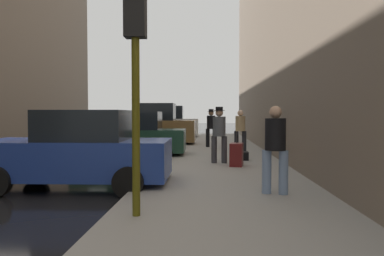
% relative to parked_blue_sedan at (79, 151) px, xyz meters
% --- Properties ---
extents(sidewalk, '(4.00, 40.00, 0.15)m').
position_rel_parked_blue_sedan_xyz_m(sidewalk, '(3.35, 1.12, -0.77)').
color(sidewalk, gray).
rests_on(sidewalk, ground_plane).
extents(parked_blue_sedan, '(4.22, 2.11, 1.79)m').
position_rel_parked_blue_sedan_xyz_m(parked_blue_sedan, '(0.00, 0.00, 0.00)').
color(parked_blue_sedan, navy).
rests_on(parked_blue_sedan, ground_plane).
extents(parked_dark_green_sedan, '(4.23, 2.11, 1.79)m').
position_rel_parked_blue_sedan_xyz_m(parked_dark_green_sedan, '(-0.00, 5.89, 0.00)').
color(parked_dark_green_sedan, '#193828').
rests_on(parked_dark_green_sedan, ground_plane).
extents(parked_bronze_suv, '(4.60, 2.07, 2.25)m').
position_rel_parked_blue_sedan_xyz_m(parked_bronze_suv, '(-0.00, 11.05, 0.18)').
color(parked_bronze_suv, brown).
rests_on(parked_bronze_suv, ground_plane).
extents(parked_white_van, '(4.65, 2.15, 2.25)m').
position_rel_parked_blue_sedan_xyz_m(parked_white_van, '(-0.00, 17.36, 0.18)').
color(parked_white_van, silver).
rests_on(parked_white_van, ground_plane).
extents(fire_hydrant, '(0.42, 0.22, 0.70)m').
position_rel_parked_blue_sedan_xyz_m(fire_hydrant, '(1.80, 6.37, -0.35)').
color(fire_hydrant, red).
rests_on(fire_hydrant, sidewalk).
extents(traffic_light, '(0.32, 0.32, 3.60)m').
position_rel_parked_blue_sedan_xyz_m(traffic_light, '(1.85, -2.73, 1.91)').
color(traffic_light, '#514C0F').
rests_on(traffic_light, sidewalk).
extents(pedestrian_with_beanie, '(0.51, 0.41, 1.78)m').
position_rel_parked_blue_sedan_xyz_m(pedestrian_with_beanie, '(3.30, 3.45, 0.29)').
color(pedestrian_with_beanie, '#333338').
rests_on(pedestrian_with_beanie, sidewalk).
extents(pedestrian_in_tan_coat, '(0.52, 0.46, 1.71)m').
position_rel_parked_blue_sedan_xyz_m(pedestrian_in_tan_coat, '(4.27, 7.04, 0.26)').
color(pedestrian_in_tan_coat, black).
rests_on(pedestrian_in_tan_coat, sidewalk).
extents(pedestrian_with_fedora, '(0.52, 0.46, 1.78)m').
position_rel_parked_blue_sedan_xyz_m(pedestrian_with_fedora, '(3.08, 9.22, 0.29)').
color(pedestrian_with_fedora, black).
rests_on(pedestrian_with_fedora, sidewalk).
extents(pedestrian_in_jeans, '(0.53, 0.49, 1.71)m').
position_rel_parked_blue_sedan_xyz_m(pedestrian_in_jeans, '(4.25, -1.07, 0.26)').
color(pedestrian_in_jeans, '#728CB2').
rests_on(pedestrian_in_jeans, sidewalk).
extents(rolling_suitcase, '(0.46, 0.62, 1.04)m').
position_rel_parked_blue_sedan_xyz_m(rolling_suitcase, '(3.79, 2.80, -0.36)').
color(rolling_suitcase, '#591414').
rests_on(rolling_suitcase, sidewalk).
extents(duffel_bag, '(0.32, 0.44, 0.28)m').
position_rel_parked_blue_sedan_xyz_m(duffel_bag, '(4.14, 4.28, -0.56)').
color(duffel_bag, black).
rests_on(duffel_bag, sidewalk).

